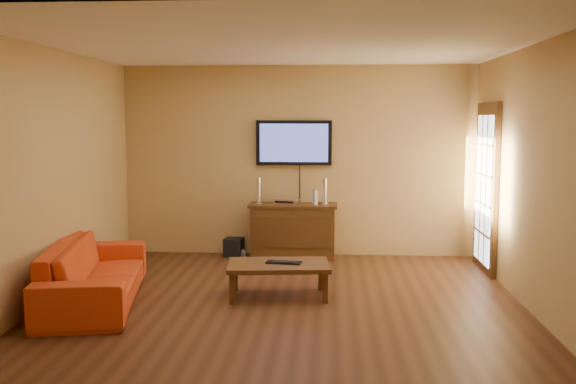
# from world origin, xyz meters

# --- Properties ---
(ground_plane) EXTENTS (5.00, 5.00, 0.00)m
(ground_plane) POSITION_xyz_m (0.00, 0.00, 0.00)
(ground_plane) COLOR #3B2010
(ground_plane) RESTS_ON ground
(room_walls) EXTENTS (5.00, 5.00, 5.00)m
(room_walls) POSITION_xyz_m (0.00, 0.62, 1.69)
(room_walls) COLOR tan
(room_walls) RESTS_ON ground
(french_door) EXTENTS (0.07, 1.02, 2.22)m
(french_door) POSITION_xyz_m (2.46, 1.70, 1.05)
(french_door) COLOR #41260E
(french_door) RESTS_ON ground
(media_console) EXTENTS (1.23, 0.47, 0.76)m
(media_console) POSITION_xyz_m (-0.06, 2.26, 0.38)
(media_console) COLOR #41260E
(media_console) RESTS_ON ground
(television) EXTENTS (1.07, 0.08, 0.63)m
(television) POSITION_xyz_m (-0.06, 2.45, 1.61)
(television) COLOR black
(television) RESTS_ON ground
(coffee_table) EXTENTS (1.16, 0.77, 0.38)m
(coffee_table) POSITION_xyz_m (-0.10, 0.25, 0.33)
(coffee_table) COLOR #41260E
(coffee_table) RESTS_ON ground
(sofa) EXTENTS (1.06, 2.29, 0.86)m
(sofa) POSITION_xyz_m (-2.04, -0.07, 0.43)
(sofa) COLOR #CB3F16
(sofa) RESTS_ON ground
(speaker_left) EXTENTS (0.10, 0.10, 0.36)m
(speaker_left) POSITION_xyz_m (-0.54, 2.27, 0.93)
(speaker_left) COLOR silver
(speaker_left) RESTS_ON media_console
(speaker_right) EXTENTS (0.10, 0.10, 0.36)m
(speaker_right) POSITION_xyz_m (0.39, 2.27, 0.93)
(speaker_right) COLOR silver
(speaker_right) RESTS_ON media_console
(av_receiver) EXTENTS (0.36, 0.30, 0.07)m
(av_receiver) POSITION_xyz_m (-0.15, 2.28, 0.80)
(av_receiver) COLOR silver
(av_receiver) RESTS_ON media_console
(game_console) EXTENTS (0.09, 0.15, 0.20)m
(game_console) POSITION_xyz_m (0.25, 2.23, 0.87)
(game_console) COLOR white
(game_console) RESTS_ON media_console
(subwoofer) EXTENTS (0.28, 0.28, 0.25)m
(subwoofer) POSITION_xyz_m (-0.91, 2.32, 0.13)
(subwoofer) COLOR black
(subwoofer) RESTS_ON ground
(bottle) EXTENTS (0.06, 0.06, 0.18)m
(bottle) POSITION_xyz_m (-0.72, 1.93, 0.08)
(bottle) COLOR white
(bottle) RESTS_ON ground
(keyboard) EXTENTS (0.40, 0.20, 0.02)m
(keyboard) POSITION_xyz_m (-0.04, 0.26, 0.39)
(keyboard) COLOR black
(keyboard) RESTS_ON coffee_table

